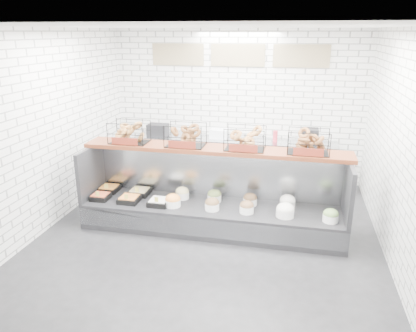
# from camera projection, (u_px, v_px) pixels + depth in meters

# --- Properties ---
(ground) EXTENTS (5.50, 5.50, 0.00)m
(ground) POSITION_uv_depth(u_px,v_px,m) (207.00, 237.00, 6.08)
(ground) COLOR black
(ground) RESTS_ON ground
(room_shell) EXTENTS (5.02, 5.51, 3.01)m
(room_shell) POSITION_uv_depth(u_px,v_px,m) (216.00, 94.00, 5.99)
(room_shell) COLOR white
(room_shell) RESTS_ON ground
(display_case) EXTENTS (4.00, 0.90, 1.20)m
(display_case) POSITION_uv_depth(u_px,v_px,m) (212.00, 208.00, 6.30)
(display_case) COLOR black
(display_case) RESTS_ON ground
(bagel_shelf) EXTENTS (4.10, 0.50, 0.40)m
(bagel_shelf) POSITION_uv_depth(u_px,v_px,m) (215.00, 140.00, 6.12)
(bagel_shelf) COLOR #4B1E10
(bagel_shelf) RESTS_ON display_case
(prep_counter) EXTENTS (4.00, 0.60, 1.20)m
(prep_counter) POSITION_uv_depth(u_px,v_px,m) (233.00, 160.00, 8.19)
(prep_counter) COLOR #93969B
(prep_counter) RESTS_ON ground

